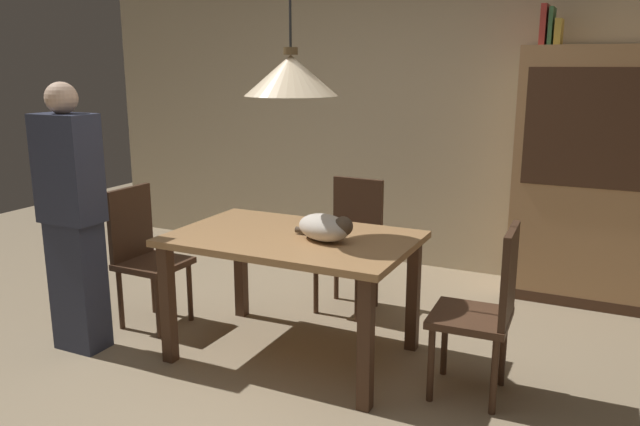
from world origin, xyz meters
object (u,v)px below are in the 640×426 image
cat_sleeping (326,227)px  book_red_tall (544,25)px  chair_right_side (486,305)px  chair_far_back (352,238)px  chair_left_side (144,250)px  book_green_slim (552,26)px  dining_table (293,252)px  hutch_bookcase (595,183)px  pendant_lamp (291,75)px  book_yellow_short (559,32)px  person_standing (73,220)px

cat_sleeping → book_red_tall: book_red_tall is taller
chair_right_side → cat_sleeping: bearing=-178.9°
chair_far_back → cat_sleeping: chair_far_back is taller
chair_left_side → book_green_slim: bearing=37.8°
dining_table → hutch_bookcase: 2.34m
hutch_bookcase → chair_right_side: bearing=-102.7°
dining_table → chair_right_side: (1.13, 0.00, -0.14)m
chair_far_back → pendant_lamp: pendant_lamp is taller
chair_far_back → book_red_tall: book_red_tall is taller
book_green_slim → book_yellow_short: (0.05, 0.00, -0.04)m
chair_far_back → cat_sleeping: 0.97m
dining_table → person_standing: (-1.23, -0.47, 0.17)m
cat_sleeping → person_standing: 1.52m
person_standing → chair_left_side: bearing=77.7°
chair_right_side → pendant_lamp: pendant_lamp is taller
chair_left_side → book_red_tall: size_ratio=3.32×
book_red_tall → person_standing: (-2.33, -2.24, -1.17)m
dining_table → book_green_slim: (1.14, 1.76, 1.33)m
hutch_bookcase → book_red_tall: 1.18m
cat_sleeping → book_red_tall: (0.87, 1.78, 1.16)m
chair_left_side → chair_far_back: bearing=37.8°
chair_right_side → book_red_tall: book_red_tall is taller
chair_right_side → person_standing: 2.43m
cat_sleeping → chair_right_side: bearing=1.1°
dining_table → hutch_bookcase: hutch_bookcase is taller
chair_left_side → book_red_tall: 3.20m
dining_table → hutch_bookcase: size_ratio=0.76×
cat_sleeping → book_red_tall: bearing=63.8°
cat_sleeping → pendant_lamp: pendant_lamp is taller
book_green_slim → person_standing: 3.46m
chair_right_side → chair_far_back: (-1.12, 0.88, 0.00)m
pendant_lamp → chair_left_side: bearing=179.9°
chair_left_side → chair_far_back: (1.13, 0.88, 0.00)m
chair_far_back → chair_left_side: bearing=-142.2°
pendant_lamp → person_standing: size_ratio=0.80×
chair_right_side → book_yellow_short: bearing=87.9°
chair_left_side → book_green_slim: (2.27, 1.76, 1.47)m
cat_sleeping → person_standing: bearing=-162.4°
book_yellow_short → person_standing: book_yellow_short is taller
pendant_lamp → person_standing: bearing=-158.9°
chair_far_back → hutch_bookcase: 1.80m
chair_far_back → cat_sleeping: (0.22, -0.89, 0.32)m
dining_table → cat_sleeping: 0.28m
book_green_slim → dining_table: bearing=-123.0°
book_red_tall → book_yellow_short: book_red_tall is taller
chair_right_side → cat_sleeping: (-0.91, -0.02, 0.32)m
cat_sleeping → hutch_bookcase: size_ratio=0.22×
hutch_bookcase → book_red_tall: size_ratio=6.61×
book_red_tall → chair_left_side: bearing=-141.6°
cat_sleeping → pendant_lamp: 0.86m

